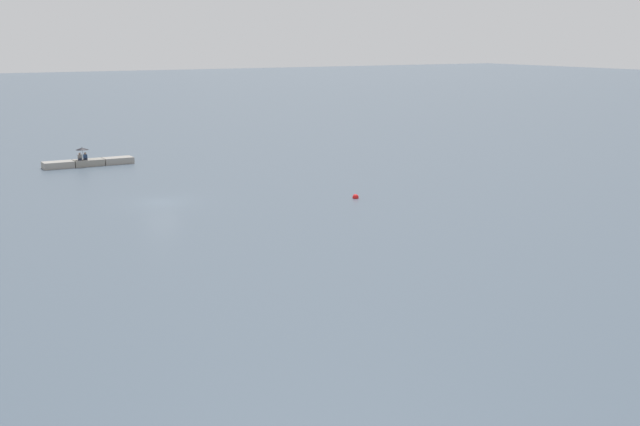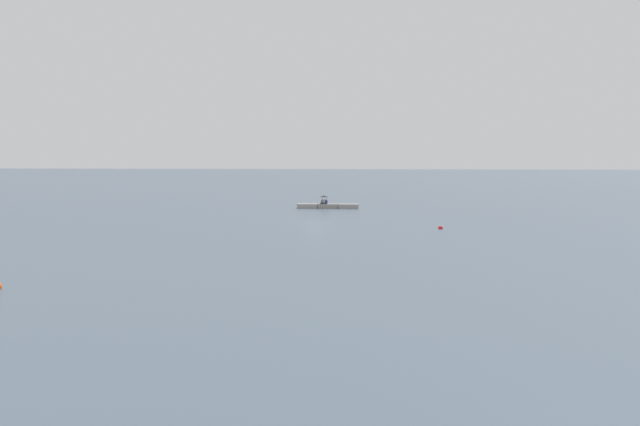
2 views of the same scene
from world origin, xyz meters
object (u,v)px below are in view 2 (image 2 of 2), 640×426
Objects in this scene: umbrella_open_black at (324,196)px; mooring_buoy_far at (441,228)px; person_seated_grey_right at (322,202)px; person_seated_blue_left at (326,202)px.

umbrella_open_black is 2.58× the size of mooring_buoy_far.
umbrella_open_black is at bearing -62.31° from mooring_buoy_far.
umbrella_open_black reaches higher than mooring_buoy_far.
umbrella_open_black is (-0.29, -0.09, 0.86)m from person_seated_grey_right.
mooring_buoy_far is (-15.03, 28.00, -0.82)m from person_seated_grey_right.
person_seated_blue_left and person_seated_grey_right have the same top height.
person_seated_grey_right is at bearing 17.45° from umbrella_open_black.
person_seated_blue_left is 0.56m from person_seated_grey_right.
mooring_buoy_far is at bearing 128.37° from person_seated_grey_right.
person_seated_blue_left reaches higher than mooring_buoy_far.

